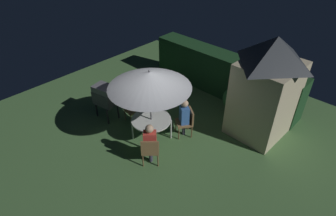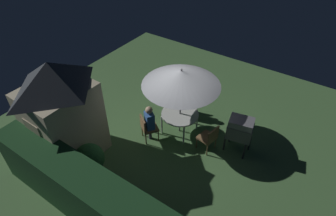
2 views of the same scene
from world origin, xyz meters
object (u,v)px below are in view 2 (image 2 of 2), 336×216
(bbq_grill, at_px, (240,129))
(person_in_blue, at_px, (149,120))
(potted_plant_by_shed, at_px, (90,160))
(chair_far_side, at_px, (147,127))
(chair_toward_hedge, at_px, (209,137))
(patio_umbrella, at_px, (181,78))
(person_in_red, at_px, (174,94))
(chair_near_shed, at_px, (174,99))
(patio_table, at_px, (180,115))
(garden_shed, at_px, (61,112))

(bbq_grill, relative_size, person_in_blue, 0.95)
(bbq_grill, height_order, potted_plant_by_shed, bbq_grill)
(chair_far_side, distance_m, chair_toward_hedge, 1.89)
(patio_umbrella, bearing_deg, person_in_red, -45.70)
(chair_near_shed, distance_m, potted_plant_by_shed, 3.53)
(patio_table, distance_m, person_in_blue, 0.99)
(chair_far_side, bearing_deg, bbq_grill, -155.18)
(patio_table, distance_m, potted_plant_by_shed, 2.98)
(bbq_grill, bearing_deg, chair_near_shed, -10.33)
(garden_shed, distance_m, person_in_blue, 2.47)
(patio_table, bearing_deg, patio_umbrella, 0.00)
(patio_umbrella, xyz_separation_m, person_in_blue, (0.57, 0.81, -1.26))
(chair_near_shed, relative_size, person_in_red, 0.71)
(patio_umbrella, xyz_separation_m, chair_near_shed, (0.72, -0.73, -1.52))
(patio_umbrella, height_order, person_in_red, patio_umbrella)
(potted_plant_by_shed, bearing_deg, patio_umbrella, -111.25)
(patio_umbrella, relative_size, chair_near_shed, 2.60)
(bbq_grill, distance_m, chair_toward_hedge, 0.91)
(bbq_grill, bearing_deg, chair_toward_hedge, 34.02)
(person_in_red, bearing_deg, patio_table, 134.30)
(chair_toward_hedge, height_order, person_in_red, person_in_red)
(person_in_red, bearing_deg, person_in_blue, 93.44)
(patio_umbrella, bearing_deg, patio_table, 180.00)
(chair_far_side, height_order, chair_toward_hedge, same)
(bbq_grill, height_order, chair_toward_hedge, bbq_grill)
(chair_toward_hedge, bearing_deg, patio_table, -10.22)
(chair_toward_hedge, xyz_separation_m, person_in_blue, (1.72, 0.60, 0.26))
(garden_shed, xyz_separation_m, person_in_red, (-1.46, -3.23, -0.78))
(patio_table, height_order, person_in_red, person_in_red)
(garden_shed, distance_m, bbq_grill, 4.92)
(chair_far_side, relative_size, person_in_blue, 0.71)
(person_in_blue, bearing_deg, garden_shed, 48.59)
(bbq_grill, relative_size, person_in_red, 0.95)
(garden_shed, height_order, chair_near_shed, garden_shed)
(potted_plant_by_shed, bearing_deg, garden_shed, -11.95)
(chair_near_shed, xyz_separation_m, person_in_blue, (-0.15, 1.54, 0.26))
(garden_shed, distance_m, chair_far_side, 2.49)
(chair_toward_hedge, xyz_separation_m, person_in_red, (1.81, -0.88, 0.26))
(chair_far_side, distance_m, person_in_red, 1.57)
(chair_near_shed, bearing_deg, chair_toward_hedge, 153.24)
(patio_umbrella, relative_size, chair_far_side, 2.60)
(patio_table, relative_size, patio_umbrella, 0.50)
(bbq_grill, bearing_deg, potted_plant_by_shed, 46.09)
(patio_umbrella, bearing_deg, chair_toward_hedge, 169.78)
(patio_table, relative_size, chair_far_side, 1.29)
(patio_umbrella, relative_size, chair_toward_hedge, 2.60)
(potted_plant_by_shed, xyz_separation_m, person_in_blue, (-0.51, -1.97, 0.23))
(patio_table, height_order, chair_near_shed, chair_near_shed)
(patio_umbrella, height_order, chair_far_side, patio_umbrella)
(garden_shed, distance_m, patio_table, 3.44)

